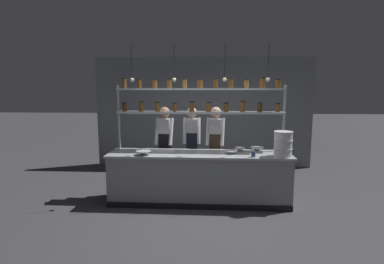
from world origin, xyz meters
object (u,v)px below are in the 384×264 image
object	(u,v)px
prep_bowl_near_left	(257,149)
serving_cup_front	(253,154)
prep_bowl_center_front	(144,153)
chef_right	(215,143)
prep_bowl_near_right	(240,149)
container_stack	(283,144)
spice_shelf_unit	(200,102)
cutting_board	(164,151)
chef_left	(165,143)
chef_center	(192,142)
prep_bowl_center_back	(231,152)

from	to	relation	value
prep_bowl_near_left	serving_cup_front	size ratio (longest dim) A/B	2.54
serving_cup_front	prep_bowl_center_front	bearing A→B (deg)	179.12
chef_right	prep_bowl_center_front	world-z (taller)	chef_right
prep_bowl_center_front	prep_bowl_near_right	bearing A→B (deg)	15.39
container_stack	prep_bowl_near_left	size ratio (longest dim) A/B	1.69
spice_shelf_unit	serving_cup_front	size ratio (longest dim) A/B	31.12
cutting_board	prep_bowl_near_right	bearing A→B (deg)	7.76
spice_shelf_unit	chef_left	bearing A→B (deg)	158.34
chef_left	serving_cup_front	bearing A→B (deg)	-22.59
chef_left	prep_bowl_near_right	world-z (taller)	chef_left
serving_cup_front	chef_right	bearing A→B (deg)	126.15
chef_center	chef_right	world-z (taller)	chef_right
cutting_board	prep_bowl_center_back	world-z (taller)	prep_bowl_center_back
cutting_board	prep_bowl_near_left	size ratio (longest dim) A/B	1.55
container_stack	cutting_board	bearing A→B (deg)	173.26
cutting_board	prep_bowl_center_back	size ratio (longest dim) A/B	1.79
chef_right	prep_bowl_near_left	size ratio (longest dim) A/B	6.66
container_stack	cutting_board	size ratio (longest dim) A/B	1.09
prep_bowl_near_left	prep_bowl_center_front	world-z (taller)	prep_bowl_center_front
prep_bowl_center_front	chef_right	bearing A→B (deg)	33.29
cutting_board	prep_bowl_center_back	distance (m)	1.23
chef_right	prep_bowl_center_front	distance (m)	1.52
cutting_board	serving_cup_front	distance (m)	1.62
prep_bowl_near_left	chef_center	bearing A→B (deg)	154.43
chef_center	cutting_board	bearing A→B (deg)	-122.69
chef_right	prep_bowl_center_front	xyz separation A→B (m)	(-1.27, -0.83, -0.04)
chef_center	serving_cup_front	xyz separation A→B (m)	(1.12, -1.09, -0.01)
prep_bowl_near_right	serving_cup_front	world-z (taller)	serving_cup_front
chef_right	chef_left	bearing A→B (deg)	-172.89
container_stack	spice_shelf_unit	bearing A→B (deg)	159.96
prep_bowl_near_right	serving_cup_front	xyz separation A→B (m)	(0.18, -0.50, 0.02)
chef_left	serving_cup_front	distance (m)	1.87
prep_bowl_center_back	prep_bowl_near_right	bearing A→B (deg)	56.40
chef_left	prep_bowl_center_front	xyz separation A→B (m)	(-0.25, -0.84, -0.04)
prep_bowl_center_front	chef_center	bearing A→B (deg)	53.57
prep_bowl_near_left	container_stack	bearing A→B (deg)	-49.14
chef_center	prep_bowl_center_front	size ratio (longest dim) A/B	6.32
chef_left	prep_bowl_center_back	xyz separation A→B (m)	(1.29, -0.64, -0.04)
spice_shelf_unit	prep_bowl_center_back	world-z (taller)	spice_shelf_unit
prep_bowl_near_right	cutting_board	bearing A→B (deg)	-172.24
cutting_board	serving_cup_front	world-z (taller)	serving_cup_front
prep_bowl_center_front	serving_cup_front	size ratio (longest dim) A/B	2.64
prep_bowl_center_back	chef_right	bearing A→B (deg)	113.30
prep_bowl_center_back	serving_cup_front	distance (m)	0.43
prep_bowl_center_front	spice_shelf_unit	bearing A→B (deg)	29.96
chef_center	prep_bowl_center_back	world-z (taller)	chef_center
container_stack	prep_bowl_near_right	distance (m)	0.84
prep_bowl_near_left	serving_cup_front	bearing A→B (deg)	-105.90
spice_shelf_unit	chef_right	xyz separation A→B (m)	(0.30, 0.28, -0.82)
container_stack	chef_right	bearing A→B (deg)	144.87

